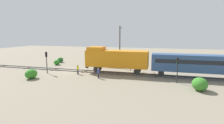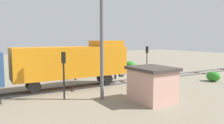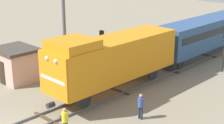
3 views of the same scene
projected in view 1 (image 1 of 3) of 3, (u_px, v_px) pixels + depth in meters
ground_plane at (70, 70)px, 34.14m from camera, size 117.65×117.65×0.00m
railway_track at (70, 70)px, 34.13m from camera, size 2.40×78.43×0.16m
locomotive at (116, 58)px, 31.24m from camera, size 2.90×11.60×4.60m
passenger_car_leading at (197, 63)px, 27.75m from camera, size 2.84×14.00×3.66m
traffic_signal_near at (46, 58)px, 31.40m from camera, size 0.32×0.34×3.90m
traffic_signal_mid at (131, 57)px, 33.91m from camera, size 0.32×0.34×3.88m
traffic_signal_far at (178, 65)px, 25.16m from camera, size 0.32×0.34×3.72m
worker_near_track at (78, 69)px, 30.93m from camera, size 0.38×0.38×1.70m
worker_by_signal at (98, 72)px, 28.01m from camera, size 0.38×0.38×1.70m
catenary_mast at (120, 46)px, 35.87m from camera, size 1.94×0.28×8.71m
relay_hut at (109, 59)px, 39.54m from camera, size 3.50×2.90×2.74m
bush_near at (200, 84)px, 22.02m from camera, size 2.30×1.88×1.67m
bush_mid at (60, 60)px, 43.87m from camera, size 1.67×1.36×1.21m
bush_far at (31, 74)px, 27.92m from camera, size 2.09×1.71×1.52m
bush_back at (57, 62)px, 40.28m from camera, size 1.60×1.31×1.16m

